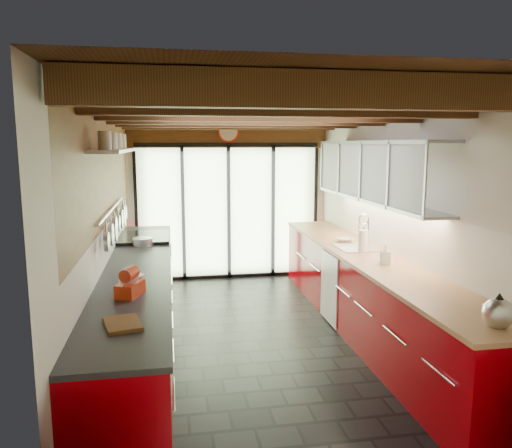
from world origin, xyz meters
The scene contains 18 objects.
ground centered at (0.00, 0.00, 0.00)m, with size 5.50×5.50×0.00m, color black.
room_shell centered at (0.00, 0.00, 1.65)m, with size 5.50×5.50×5.50m.
ceiling_beams centered at (0.00, 0.38, 2.46)m, with size 3.14×5.06×4.90m.
glass_door centered at (0.00, 2.69, 1.66)m, with size 2.95×0.10×2.90m.
left_counter centered at (-1.28, 0.00, 0.46)m, with size 0.68×5.00×0.92m.
range_stove centered at (-1.28, 1.45, 0.47)m, with size 0.66×0.90×0.97m.
right_counter centered at (1.27, 0.00, 0.46)m, with size 0.68×5.00×0.92m.
sink_assembly centered at (1.29, 0.40, 0.96)m, with size 0.45×0.52×0.43m.
upper_cabinets_right centered at (1.43, 0.30, 1.85)m, with size 0.34×3.00×3.00m.
left_wall_fixtures centered at (-1.47, 0.29, 1.78)m, with size 0.28×2.60×0.96m.
stand_mixer centered at (-1.27, -1.09, 1.02)m, with size 0.24×0.31×0.25m.
pot_large centered at (-1.27, -0.94, 0.99)m, with size 0.21×0.21×0.14m, color silver.
pot_small centered at (-1.27, 1.01, 0.97)m, with size 0.25×0.25×0.09m, color silver.
cutting_board centered at (-1.27, -1.79, 0.93)m, with size 0.23×0.32×0.03m, color brown.
kettle centered at (1.27, -2.25, 1.03)m, with size 0.27×0.29×0.25m.
paper_towel centered at (1.27, 0.19, 1.05)m, with size 0.12×0.12×0.30m.
soap_bottle centered at (1.27, -0.42, 1.02)m, with size 0.09×0.10×0.21m, color silver.
bowl centered at (1.27, 0.79, 0.95)m, with size 0.21×0.21×0.05m, color silver.
Camera 1 is at (-0.92, -5.19, 2.17)m, focal length 35.00 mm.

